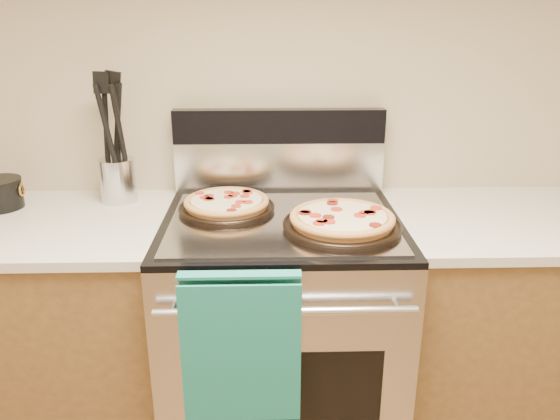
{
  "coord_description": "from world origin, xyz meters",
  "views": [
    {
      "loc": [
        -0.05,
        0.02,
        1.54
      ],
      "look_at": [
        -0.01,
        1.55,
        0.99
      ],
      "focal_mm": 35.0,
      "sensor_mm": 36.0,
      "label": 1
    }
  ],
  "objects_px": {
    "range_body": "(282,344)",
    "utensil_crock": "(118,180)",
    "pepperoni_pizza_front": "(342,221)",
    "pepperoni_pizza_back": "(227,204)"
  },
  "relations": [
    {
      "from": "range_body",
      "to": "utensil_crock",
      "type": "relative_size",
      "value": 5.8
    },
    {
      "from": "range_body",
      "to": "pepperoni_pizza_front",
      "type": "xyz_separation_m",
      "value": [
        0.18,
        -0.1,
        0.5
      ]
    },
    {
      "from": "pepperoni_pizza_front",
      "to": "utensil_crock",
      "type": "xyz_separation_m",
      "value": [
        -0.75,
        0.32,
        0.04
      ]
    },
    {
      "from": "range_body",
      "to": "pepperoni_pizza_front",
      "type": "height_order",
      "value": "pepperoni_pizza_front"
    },
    {
      "from": "pepperoni_pizza_back",
      "to": "pepperoni_pizza_front",
      "type": "distance_m",
      "value": 0.4
    },
    {
      "from": "pepperoni_pizza_back",
      "to": "utensil_crock",
      "type": "relative_size",
      "value": 2.01
    },
    {
      "from": "pepperoni_pizza_back",
      "to": "utensil_crock",
      "type": "height_order",
      "value": "utensil_crock"
    },
    {
      "from": "pepperoni_pizza_back",
      "to": "pepperoni_pizza_front",
      "type": "relative_size",
      "value": 0.88
    },
    {
      "from": "pepperoni_pizza_front",
      "to": "utensil_crock",
      "type": "distance_m",
      "value": 0.82
    },
    {
      "from": "range_body",
      "to": "pepperoni_pizza_front",
      "type": "distance_m",
      "value": 0.54
    }
  ]
}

